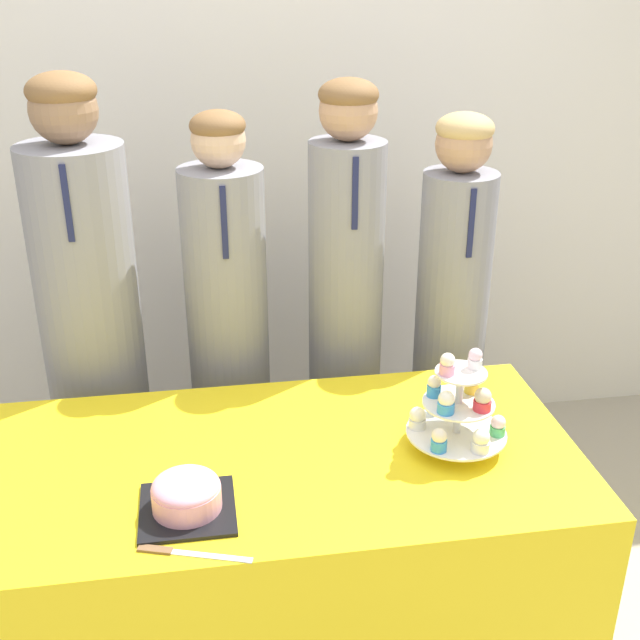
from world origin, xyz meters
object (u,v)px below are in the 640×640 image
student_1 (229,351)px  cake_knife (175,552)px  student_0 (94,346)px  student_2 (345,327)px  round_cake (186,495)px  cupcake_stand (459,409)px  student_3 (450,334)px

student_1 → cake_knife: bearing=-100.1°
student_0 → student_2: student_0 is taller
student_0 → round_cake: bearing=-71.0°
cupcake_stand → student_0: bearing=146.1°
student_1 → student_2: size_ratio=0.95×
cupcake_stand → round_cake: bearing=-167.3°
cake_knife → student_2: student_2 is taller
round_cake → cupcake_stand: 0.73m
round_cake → student_2: bearing=57.1°
cake_knife → student_0: size_ratio=0.15×
round_cake → cupcake_stand: (0.71, 0.16, 0.07)m
cupcake_stand → student_0: student_0 is taller
student_0 → cupcake_stand: bearing=-33.9°
cake_knife → student_0: (-0.26, 0.97, 0.05)m
student_1 → student_3: student_1 is taller
student_2 → student_3: size_ratio=1.07×
round_cake → cupcake_stand: cupcake_stand is taller
student_0 → student_3: size_ratio=1.10×
round_cake → cake_knife: (-0.03, -0.14, -0.05)m
student_2 → student_3: (0.37, -0.00, -0.05)m
cupcake_stand → student_2: 0.69m
student_2 → student_3: 0.37m
student_2 → cake_knife: bearing=-120.2°
round_cake → student_1: 0.84m
student_1 → student_2: 0.39m
round_cake → student_3: size_ratio=0.15×
student_1 → student_2: (0.39, -0.00, 0.06)m
cupcake_stand → student_2: bearing=104.6°
cake_knife → cupcake_stand: size_ratio=0.89×
cupcake_stand → student_2: student_2 is taller
cupcake_stand → student_3: bearing=73.7°
cupcake_stand → student_1: size_ratio=0.19×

